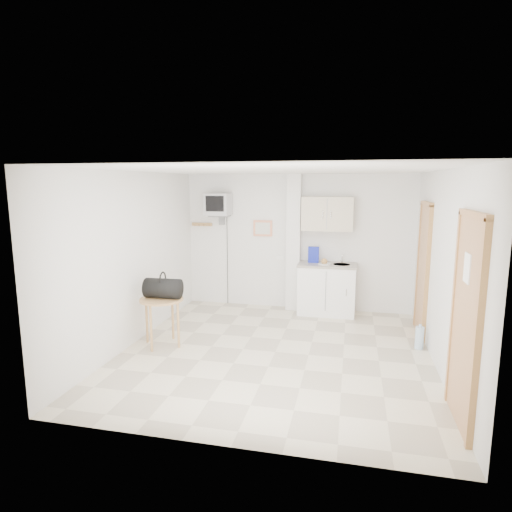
% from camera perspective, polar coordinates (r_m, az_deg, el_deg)
% --- Properties ---
extents(ground, '(4.50, 4.50, 0.00)m').
position_cam_1_polar(ground, '(6.14, 2.58, -12.66)').
color(ground, beige).
rests_on(ground, ground).
extents(room_envelope, '(4.24, 4.54, 2.55)m').
position_cam_1_polar(room_envelope, '(5.79, 5.19, 1.75)').
color(room_envelope, white).
rests_on(room_envelope, ground).
extents(kitchenette, '(1.03, 0.58, 2.10)m').
position_cam_1_polar(kitchenette, '(7.76, 9.42, -1.82)').
color(kitchenette, white).
rests_on(kitchenette, ground).
extents(crt_television, '(0.44, 0.45, 2.15)m').
position_cam_1_polar(crt_television, '(8.01, -5.04, 6.79)').
color(crt_television, slate).
rests_on(crt_television, ground).
extents(round_table, '(0.62, 0.62, 0.70)m').
position_cam_1_polar(round_table, '(6.34, -12.47, -6.38)').
color(round_table, '#AF7F45').
rests_on(round_table, ground).
extents(duffel_bag, '(0.53, 0.30, 0.39)m').
position_cam_1_polar(duffel_bag, '(6.30, -12.29, -4.20)').
color(duffel_bag, black).
rests_on(duffel_bag, round_table).
extents(water_bottle, '(0.12, 0.12, 0.36)m').
position_cam_1_polar(water_bottle, '(6.61, 20.95, -10.14)').
color(water_bottle, '#A9C6E0').
rests_on(water_bottle, ground).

